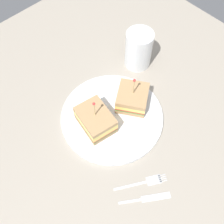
% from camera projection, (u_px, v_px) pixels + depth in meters
% --- Properties ---
extents(ground_plane, '(1.08, 1.08, 0.02)m').
position_uv_depth(ground_plane, '(112.00, 120.00, 0.76)').
color(ground_plane, '#9E9384').
extents(plate, '(0.28, 0.28, 0.01)m').
position_uv_depth(plate, '(112.00, 117.00, 0.74)').
color(plate, white).
rests_on(plate, ground_plane).
extents(sandwich_half_front, '(0.11, 0.11, 0.11)m').
position_uv_depth(sandwich_half_front, '(132.00, 98.00, 0.74)').
color(sandwich_half_front, tan).
rests_on(sandwich_half_front, plate).
extents(sandwich_half_back, '(0.09, 0.11, 0.11)m').
position_uv_depth(sandwich_half_back, '(96.00, 120.00, 0.70)').
color(sandwich_half_back, tan).
rests_on(sandwich_half_back, plate).
extents(drink_glass, '(0.08, 0.08, 0.12)m').
position_uv_depth(drink_glass, '(138.00, 51.00, 0.80)').
color(drink_glass, gold).
rests_on(drink_glass, ground_plane).
extents(fork, '(0.12, 0.08, 0.00)m').
position_uv_depth(fork, '(147.00, 182.00, 0.66)').
color(fork, silver).
rests_on(fork, ground_plane).
extents(knife, '(0.11, 0.08, 0.00)m').
position_uv_depth(knife, '(148.00, 198.00, 0.64)').
color(knife, silver).
rests_on(knife, ground_plane).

